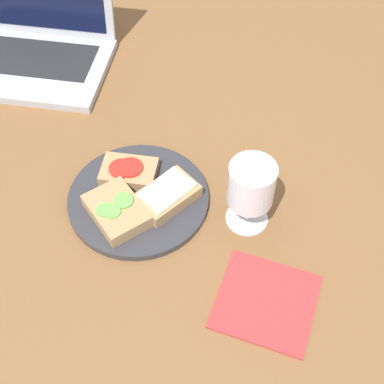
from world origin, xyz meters
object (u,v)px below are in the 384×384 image
Objects in this scene: plate at (138,199)px; napkin at (266,301)px; sandwich_with_cheese at (167,195)px; wine_glass at (251,187)px; sandwich_with_cucumber at (117,211)px; sandwich_with_tomato at (129,171)px; laptop at (28,41)px.

plate is 28.32cm from napkin.
sandwich_with_cheese is (5.15, 0.06, 2.09)cm from plate.
wine_glass is at bearing -2.30° from plate.
sandwich_with_cucumber is 8.90cm from sandwich_with_tomato.
sandwich_with_cheese is 0.93× the size of wine_glass.
sandwich_with_cucumber is (-2.53, -4.49, 2.00)cm from plate.
laptop is (-32.11, 35.14, 3.74)cm from plate.
wine_glass reaches higher than napkin.
plate is at bearing 60.58° from sandwich_with_cucumber.
sandwich_with_cheese is 8.95cm from sandwich_with_tomato.
sandwich_with_tomato is at bearing -46.23° from laptop.
wine_glass is 62.66cm from laptop.
sandwich_with_cheese is at bearing -43.28° from laptop.
laptop reaches higher than plate.
sandwich_with_tomato is at bearing 150.92° from sandwich_with_cheese.
plate is at bearing 177.70° from wine_glass.
sandwich_with_cheese reaches higher than sandwich_with_tomato.
sandwich_with_cucumber is at bearing -53.26° from laptop.
sandwich_with_tomato is (-2.67, 4.40, 1.81)cm from plate.
sandwich_with_tomato is (-7.82, 4.35, -0.28)cm from sandwich_with_cheese.
sandwich_with_cheese is 24.38cm from napkin.
wine_glass is at bearing -13.38° from sandwich_with_tomato.
napkin is at bearing -42.50° from laptop.
napkin is (23.49, -15.81, -0.46)cm from plate.
sandwich_with_tomato is at bearing 90.85° from sandwich_with_cucumber.
wine_glass is 0.90× the size of napkin.
sandwich_with_cucumber is 1.07× the size of sandwich_with_cheese.
plate is 1.99× the size of sandwich_with_cheese.
wine_glass is (13.91, -0.82, 5.92)cm from sandwich_with_cheese.
plate is at bearing -58.80° from sandwich_with_tomato.
plate reaches higher than napkin.
wine_glass is (21.59, 3.73, 6.01)cm from sandwich_with_cucumber.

